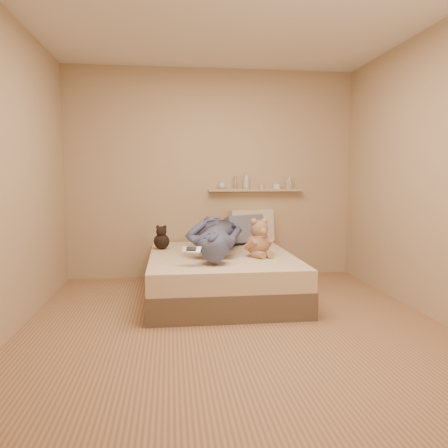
{
  "coord_description": "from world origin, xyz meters",
  "views": [
    {
      "loc": [
        -0.53,
        -3.61,
        1.26
      ],
      "look_at": [
        0.0,
        0.65,
        0.8
      ],
      "focal_mm": 35.0,
      "sensor_mm": 36.0,
      "label": 1
    }
  ],
  "objects": [
    {
      "name": "pillow_cream",
      "position": [
        0.48,
        1.76,
        0.65
      ],
      "size": [
        0.58,
        0.32,
        0.42
      ],
      "primitive_type": "cube",
      "rotation": [
        -0.15,
        0.0,
        0.19
      ],
      "color": "#C2AF9A",
      "rests_on": "bed"
    },
    {
      "name": "game_console",
      "position": [
        -0.34,
        0.32,
        0.6
      ],
      "size": [
        0.19,
        0.12,
        0.06
      ],
      "color": "#ABAEB2",
      "rests_on": "bed"
    },
    {
      "name": "bed",
      "position": [
        0.0,
        0.93,
        0.22
      ],
      "size": [
        1.5,
        1.9,
        0.45
      ],
      "color": "brown",
      "rests_on": "floor"
    },
    {
      "name": "teddy_bear",
      "position": [
        0.37,
        0.74,
        0.61
      ],
      "size": [
        0.31,
        0.33,
        0.4
      ],
      "color": "#9A7054",
      "rests_on": "bed"
    },
    {
      "name": "shelf_bottles",
      "position": [
        0.53,
        1.84,
        1.19
      ],
      "size": [
        0.98,
        0.12,
        0.21
      ],
      "color": "silver",
      "rests_on": "wall_shelf"
    },
    {
      "name": "pillow_grey",
      "position": [
        0.39,
        1.62,
        0.62
      ],
      "size": [
        0.56,
        0.44,
        0.37
      ],
      "primitive_type": "cube",
      "rotation": [
        -0.4,
        0.0,
        0.42
      ],
      "color": "slate",
      "rests_on": "bed"
    },
    {
      "name": "wall_shelf",
      "position": [
        0.55,
        1.84,
        1.1
      ],
      "size": [
        1.2,
        0.12,
        0.03
      ],
      "primitive_type": "cube",
      "color": "tan",
      "rests_on": "wall_back"
    },
    {
      "name": "person",
      "position": [
        -0.04,
        1.07,
        0.65
      ],
      "size": [
        0.83,
        1.72,
        0.4
      ],
      "primitive_type": "imported",
      "rotation": [
        0.0,
        0.0,
        3.0
      ],
      "color": "#404364",
      "rests_on": "bed"
    },
    {
      "name": "dark_plush",
      "position": [
        -0.63,
        1.33,
        0.57
      ],
      "size": [
        0.18,
        0.18,
        0.27
      ],
      "color": "black",
      "rests_on": "bed"
    },
    {
      "name": "room",
      "position": [
        0.0,
        0.0,
        1.3
      ],
      "size": [
        3.8,
        3.8,
        3.8
      ],
      "color": "#A27654",
      "rests_on": "ground"
    }
  ]
}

